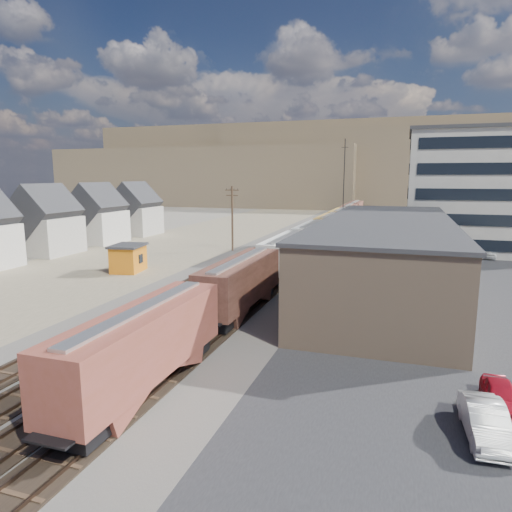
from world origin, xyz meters
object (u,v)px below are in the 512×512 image
(parked_car_red, at_px, (500,396))
(parked_car_blue, at_px, (458,256))
(freight_train, at_px, (321,230))
(maintenance_shed, at_px, (128,258))
(utility_pole_north, at_px, (232,217))
(parked_car_white, at_px, (486,422))

(parked_car_red, distance_m, parked_car_blue, 42.75)
(freight_train, relative_size, parked_car_blue, 20.25)
(maintenance_shed, height_order, parked_car_blue, maintenance_shed)
(maintenance_shed, bearing_deg, utility_pole_north, 70.44)
(freight_train, bearing_deg, maintenance_shed, -125.68)
(parked_car_red, distance_m, parked_car_white, 3.31)
(freight_train, height_order, parked_car_blue, freight_train)
(parked_car_red, relative_size, parked_car_blue, 0.68)
(parked_car_blue, bearing_deg, parked_car_red, -133.86)
(freight_train, xyz_separation_m, parked_car_white, (16.77, -52.36, -2.02))
(utility_pole_north, xyz_separation_m, parked_car_red, (30.21, -41.41, -4.61))
(maintenance_shed, relative_size, parked_car_red, 1.26)
(freight_train, xyz_separation_m, parked_car_blue, (20.10, -6.57, -1.97))
(maintenance_shed, distance_m, parked_car_white, 44.18)
(parked_car_red, bearing_deg, utility_pole_north, 126.34)
(parked_car_white, height_order, parked_car_blue, parked_car_blue)
(utility_pole_north, distance_m, maintenance_shed, 19.81)
(utility_pole_north, distance_m, parked_car_red, 51.46)
(parked_car_red, relative_size, parked_car_white, 0.86)
(freight_train, relative_size, parked_car_red, 29.68)
(freight_train, bearing_deg, parked_car_blue, -18.10)
(freight_train, xyz_separation_m, parked_car_red, (17.91, -49.26, -2.11))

